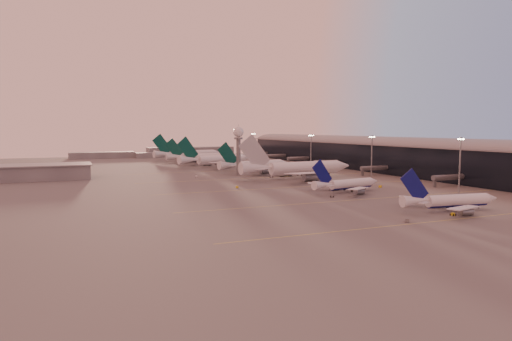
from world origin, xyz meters
name	(u,v)px	position (x,y,z in m)	size (l,w,h in m)	color
ground	(341,206)	(0.00, 0.00, 0.00)	(700.00, 700.00, 0.00)	#575555
taxiway_markings	(329,185)	(30.00, 56.00, 0.01)	(180.00, 185.25, 0.02)	#E5D850
terminal	(385,155)	(107.88, 110.09, 10.52)	(57.00, 362.00, 23.04)	black
hangar	(12,173)	(-120.00, 140.00, 4.32)	(82.00, 27.00, 8.50)	slate
radar_tower	(238,141)	(5.00, 120.00, 20.95)	(6.40, 6.40, 31.10)	slate
mast_a	(460,164)	(58.00, 0.00, 13.74)	(3.60, 0.56, 25.00)	slate
mast_b	(372,157)	(55.00, 55.00, 13.74)	(3.60, 0.56, 25.00)	slate
mast_c	(311,152)	(50.00, 110.00, 13.74)	(3.60, 0.56, 25.00)	slate
mast_d	(253,147)	(48.00, 200.00, 13.74)	(3.60, 0.56, 25.00)	slate
distant_horizon	(166,153)	(2.62, 325.14, 3.89)	(165.00, 37.50, 9.00)	slate
narrowbody_near	(451,203)	(28.51, -24.17, 3.12)	(39.39, 31.29, 15.41)	silver
narrowbody_mid	(347,186)	(22.56, 29.36, 3.13)	(39.28, 31.08, 15.46)	silver
widebody_white	(298,171)	(29.28, 88.00, 4.43)	(72.60, 58.04, 25.52)	silver
greentail_a	(255,167)	(21.57, 132.80, 3.57)	(54.94, 43.89, 20.24)	silver
greentail_b	(216,161)	(10.62, 181.69, 4.07)	(61.89, 49.31, 23.03)	silver
greentail_c	(200,159)	(10.49, 224.02, 3.67)	(57.27, 46.26, 20.80)	silver
greentail_d	(189,156)	(9.08, 255.79, 4.26)	(65.73, 52.60, 24.09)	silver
gsv_truck_a	(407,218)	(2.70, -32.37, 1.23)	(5.73, 5.69, 2.40)	slate
gsv_tug_near	(453,214)	(23.27, -30.36, 0.48)	(2.45, 3.54, 0.94)	yellow
gsv_catering_a	(453,194)	(50.15, -4.48, 2.15)	(5.71, 4.47, 4.30)	silver
gsv_tug_mid	(332,196)	(8.51, 19.29, 0.48)	(3.75, 3.55, 0.93)	slate
gsv_truck_b	(381,185)	(47.26, 37.20, 1.19)	(6.12, 3.53, 2.33)	yellow
gsv_truck_c	(238,186)	(-17.14, 62.27, 1.08)	(5.55, 3.13, 2.12)	yellow
gsv_catering_b	(367,177)	(59.24, 64.50, 1.89)	(5.01, 3.34, 3.78)	yellow
gsv_tug_far	(272,177)	(17.86, 99.34, 0.49)	(3.78, 3.83, 0.96)	silver
gsv_truck_d	(196,175)	(-22.52, 116.83, 1.28)	(3.73, 6.58, 2.51)	silver
gsv_tug_hangar	(265,169)	(34.53, 145.88, 0.44)	(3.42, 2.67, 0.86)	slate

